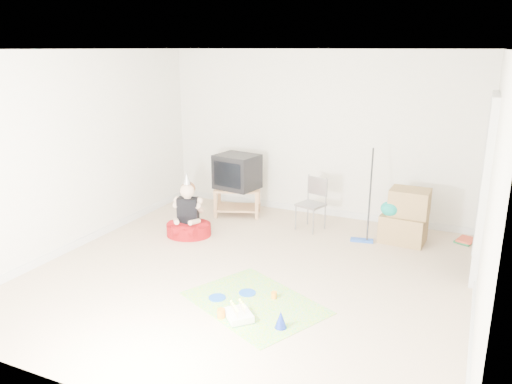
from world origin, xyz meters
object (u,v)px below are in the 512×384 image
at_px(tv_stand, 237,199).
at_px(cardboard_boxes, 405,217).
at_px(crt_tv, 237,172).
at_px(folding_chair, 311,205).
at_px(seated_woman, 188,222).
at_px(birthday_cake, 239,316).

distance_m(tv_stand, cardboard_boxes, 2.64).
distance_m(tv_stand, crt_tv, 0.45).
height_order(tv_stand, folding_chair, folding_chair).
bearing_deg(cardboard_boxes, seated_woman, -160.16).
height_order(folding_chair, birthday_cake, folding_chair).
bearing_deg(crt_tv, cardboard_boxes, 8.14).
relative_size(folding_chair, cardboard_boxes, 1.05).
distance_m(crt_tv, folding_chair, 1.35).
bearing_deg(tv_stand, folding_chair, -7.17).
height_order(crt_tv, cardboard_boxes, crt_tv).
xyz_separation_m(crt_tv, folding_chair, (1.29, -0.16, -0.33)).
relative_size(tv_stand, cardboard_boxes, 1.09).
bearing_deg(folding_chair, cardboard_boxes, 3.10).
xyz_separation_m(folding_chair, cardboard_boxes, (1.35, 0.07, -0.02)).
bearing_deg(crt_tv, folding_chair, 2.93).
distance_m(crt_tv, seated_woman, 1.26).
bearing_deg(birthday_cake, cardboard_boxes, 67.43).
bearing_deg(crt_tv, tv_stand, 145.09).
bearing_deg(tv_stand, cardboard_boxes, -1.95).
xyz_separation_m(cardboard_boxes, seated_woman, (-2.87, -1.03, -0.16)).
relative_size(cardboard_boxes, birthday_cake, 2.07).
xyz_separation_m(tv_stand, crt_tv, (0.00, -0.00, 0.45)).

